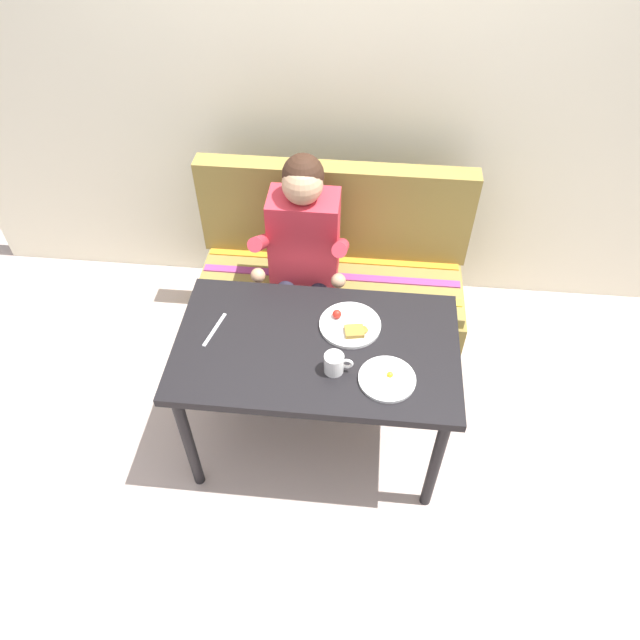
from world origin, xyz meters
name	(u,v)px	position (x,y,z in m)	size (l,w,h in m)	color
ground_plane	(317,438)	(0.00, 0.00, 0.00)	(8.00, 8.00, 0.00)	#B8A49B
back_wall	(342,77)	(0.00, 1.27, 1.30)	(4.40, 0.10, 2.60)	beige
table	(317,357)	(0.00, 0.00, 0.65)	(1.20, 0.70, 0.73)	black
couch	(331,288)	(0.00, 0.76, 0.33)	(1.44, 0.56, 1.00)	olive
person	(303,250)	(-0.13, 0.59, 0.74)	(0.45, 0.61, 1.21)	#BF2D3A
plate_breakfast	(350,325)	(0.13, 0.11, 0.74)	(0.27, 0.27, 0.05)	white
plate_eggs	(387,379)	(0.30, -0.16, 0.74)	(0.23, 0.23, 0.04)	white
coffee_mug	(335,363)	(0.09, -0.13, 0.78)	(0.12, 0.08, 0.09)	white
knife	(215,330)	(-0.44, 0.04, 0.73)	(0.01, 0.20, 0.01)	silver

